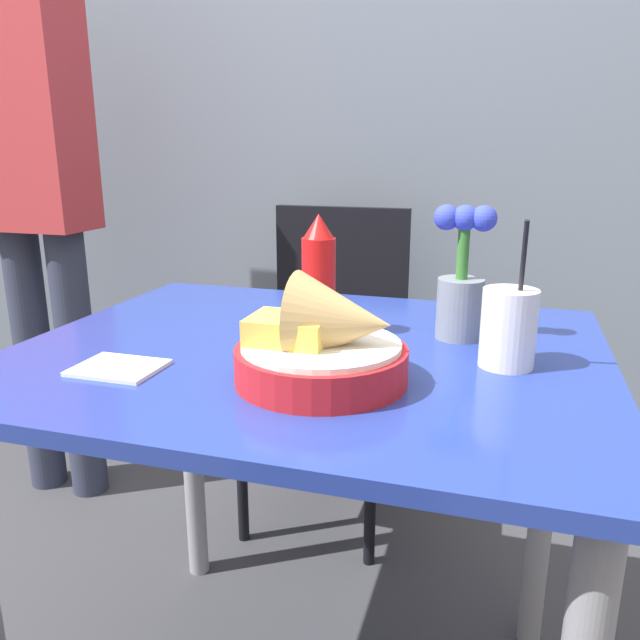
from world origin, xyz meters
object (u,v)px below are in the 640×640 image
ketchup_bottle (319,278)px  person_standing (33,171)px  chair_far_window (333,337)px  food_basket (327,345)px  flower_vase (461,284)px  drink_cup (508,331)px

ketchup_bottle → person_standing: (-1.01, 0.51, 0.15)m
chair_far_window → food_basket: 0.97m
food_basket → person_standing: person_standing is taller
flower_vase → person_standing: person_standing is taller
food_basket → person_standing: 1.32m
ketchup_bottle → person_standing: 1.14m
chair_far_window → flower_vase: size_ratio=3.99×
flower_vase → person_standing: bearing=159.7°
food_basket → ketchup_bottle: 0.23m
ketchup_bottle → flower_vase: bearing=12.8°
food_basket → drink_cup: 0.27m
food_basket → ketchup_bottle: bearing=110.0°
food_basket → chair_far_window: bearing=105.1°
chair_far_window → ketchup_bottle: size_ratio=4.31×
chair_far_window → ketchup_bottle: (0.17, -0.69, 0.32)m
flower_vase → person_standing: 1.33m
flower_vase → food_basket: bearing=-120.5°
drink_cup → flower_vase: (-0.08, 0.13, 0.04)m
food_basket → flower_vase: (0.16, 0.27, 0.04)m
drink_cup → person_standing: person_standing is taller
chair_far_window → ketchup_bottle: bearing=-76.4°
food_basket → ketchup_bottle: (-0.08, 0.21, 0.05)m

